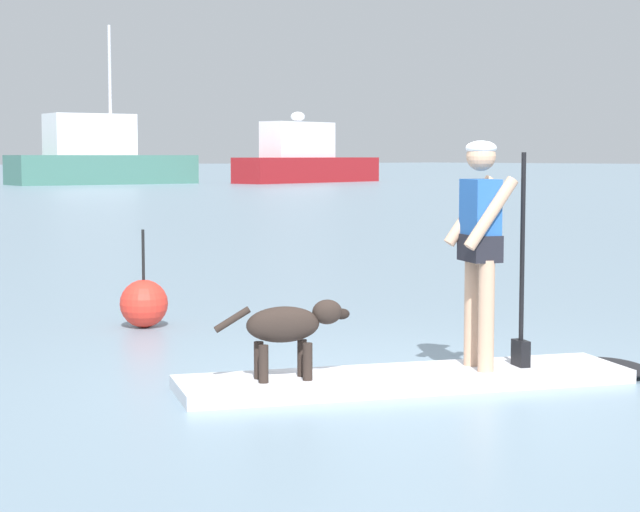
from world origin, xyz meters
TOP-DOWN VIEW (x-y plane):
  - ground_plane at (0.00, 0.00)m, footprint 400.00×400.00m
  - paddleboard at (0.21, -0.09)m, footprint 3.68×2.17m
  - person_paddler at (0.55, -0.24)m, footprint 0.68×0.60m
  - dog at (-0.81, 0.35)m, footprint 0.95×0.47m
  - moored_boat_outer at (26.82, 54.74)m, footprint 11.47×4.51m
  - moored_boat_port at (39.19, 50.33)m, footprint 11.75×4.37m
  - marker_buoy at (-0.05, 3.71)m, footprint 0.48×0.48m

SIDE VIEW (x-z plane):
  - ground_plane at x=0.00m, z-range 0.00..0.00m
  - paddleboard at x=0.21m, z-range 0.00..0.10m
  - marker_buoy at x=-0.05m, z-range -0.25..0.73m
  - dog at x=-0.81m, z-range 0.20..0.76m
  - person_paddler at x=0.55m, z-range 0.23..1.95m
  - moored_boat_port at x=39.19m, z-range -0.81..3.69m
  - moored_boat_outer at x=26.82m, z-range -3.21..6.33m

